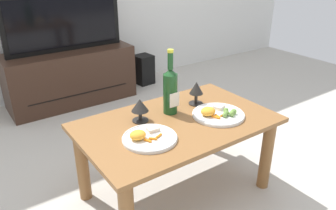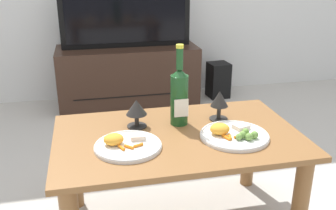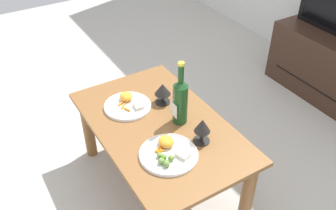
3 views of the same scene
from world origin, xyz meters
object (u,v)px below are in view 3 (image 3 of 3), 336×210
at_px(dining_table, 160,137).
at_px(goblet_left, 163,90).
at_px(dinner_plate_right, 168,153).
at_px(wine_bottle, 180,100).
at_px(dinner_plate_left, 128,105).
at_px(goblet_right, 202,127).

height_order(dining_table, goblet_left, goblet_left).
bearing_deg(dinner_plate_right, goblet_left, 152.99).
distance_m(wine_bottle, dinner_plate_right, 0.30).
distance_m(dining_table, dinner_plate_left, 0.27).
bearing_deg(wine_bottle, goblet_right, 1.98).
xyz_separation_m(dining_table, wine_bottle, (0.03, 0.11, 0.24)).
bearing_deg(wine_bottle, dinner_plate_left, -144.79).
relative_size(dining_table, goblet_right, 7.50).
height_order(dining_table, dinner_plate_left, dinner_plate_left).
relative_size(goblet_left, dinner_plate_left, 0.47).
height_order(goblet_left, dinner_plate_right, goblet_left).
bearing_deg(dinner_plate_left, goblet_right, 22.86).
bearing_deg(goblet_right, wine_bottle, -178.02).
bearing_deg(goblet_right, dinner_plate_left, -157.14).
bearing_deg(wine_bottle, dining_table, -106.04).
xyz_separation_m(dining_table, dinner_plate_left, (-0.24, -0.08, 0.11)).
bearing_deg(dinner_plate_right, dinner_plate_left, 179.64).
xyz_separation_m(wine_bottle, dinner_plate_right, (0.19, -0.19, -0.13)).
distance_m(dining_table, goblet_left, 0.27).
relative_size(dining_table, dinner_plate_left, 3.89).
height_order(goblet_right, dinner_plate_left, goblet_right).
bearing_deg(dinner_plate_right, dining_table, 160.21).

